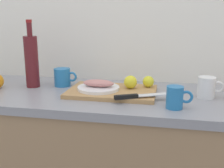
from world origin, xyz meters
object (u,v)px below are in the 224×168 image
object	(u,v)px
wine_bottle	(32,60)
coffee_mug_1	(207,87)
white_plate	(98,88)
chef_knife	(137,96)
fish_fillet	(98,83)
coffee_mug_2	(175,97)
coffee_mug_0	(63,77)
cutting_board	(112,92)
lemon_0	(148,82)

from	to	relation	value
wine_bottle	coffee_mug_1	distance (m)	0.92
white_plate	chef_knife	size ratio (longest dim) A/B	0.78
fish_fillet	coffee_mug_2	xyz separation A→B (m)	(0.38, -0.16, -0.00)
coffee_mug_0	coffee_mug_2	size ratio (longest dim) A/B	1.16
chef_knife	coffee_mug_1	xyz separation A→B (m)	(0.32, 0.13, 0.02)
chef_knife	coffee_mug_1	world-z (taller)	coffee_mug_1
cutting_board	lemon_0	xyz separation A→B (m)	(0.18, 0.09, 0.04)
cutting_board	wine_bottle	size ratio (longest dim) A/B	1.20
fish_fillet	coffee_mug_2	size ratio (longest dim) A/B	1.43
coffee_mug_0	white_plate	bearing A→B (deg)	-24.88
fish_fillet	white_plate	bearing A→B (deg)	-165.96
chef_knife	coffee_mug_0	bearing A→B (deg)	127.97
cutting_board	lemon_0	size ratio (longest dim) A/B	7.47
cutting_board	coffee_mug_0	size ratio (longest dim) A/B	3.38
lemon_0	coffee_mug_1	size ratio (longest dim) A/B	0.48
chef_knife	lemon_0	bearing A→B (deg)	54.34
white_plate	chef_knife	distance (m)	0.24
chef_knife	coffee_mug_2	bearing A→B (deg)	-44.44
chef_knife	fish_fillet	bearing A→B (deg)	126.79
fish_fillet	coffee_mug_0	distance (m)	0.26
lemon_0	coffee_mug_0	distance (m)	0.48
lemon_0	coffee_mug_0	bearing A→B (deg)	178.95
lemon_0	coffee_mug_1	distance (m)	0.29
chef_knife	wine_bottle	bearing A→B (deg)	138.37
white_plate	lemon_0	world-z (taller)	lemon_0
coffee_mug_1	cutting_board	bearing A→B (deg)	-177.83
fish_fillet	chef_knife	xyz separation A→B (m)	(0.21, -0.11, -0.02)
cutting_board	wine_bottle	bearing A→B (deg)	173.58
cutting_board	white_plate	bearing A→B (deg)	-173.39
cutting_board	coffee_mug_1	bearing A→B (deg)	2.17
wine_bottle	fish_fillet	bearing A→B (deg)	-8.68
coffee_mug_1	coffee_mug_2	world-z (taller)	coffee_mug_1
lemon_0	coffee_mug_2	size ratio (longest dim) A/B	0.53
chef_knife	white_plate	bearing A→B (deg)	126.79
coffee_mug_0	coffee_mug_2	distance (m)	0.67
lemon_0	coffee_mug_0	size ratio (longest dim) A/B	0.45
wine_bottle	coffee_mug_1	bearing A→B (deg)	-2.13
lemon_0	coffee_mug_0	xyz separation A→B (m)	(-0.48, 0.01, 0.00)
coffee_mug_0	coffee_mug_2	bearing A→B (deg)	-23.96
wine_bottle	coffee_mug_1	world-z (taller)	wine_bottle
cutting_board	wine_bottle	distance (m)	0.48
cutting_board	white_plate	world-z (taller)	white_plate
cutting_board	coffee_mug_1	world-z (taller)	coffee_mug_1
white_plate	coffee_mug_1	distance (m)	0.53
coffee_mug_1	coffee_mug_2	size ratio (longest dim) A/B	1.10
coffee_mug_2	coffee_mug_0	bearing A→B (deg)	156.04
lemon_0	coffee_mug_2	bearing A→B (deg)	-63.10
cutting_board	chef_knife	distance (m)	0.18
wine_bottle	coffee_mug_2	distance (m)	0.81
coffee_mug_0	cutting_board	bearing A→B (deg)	-18.37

